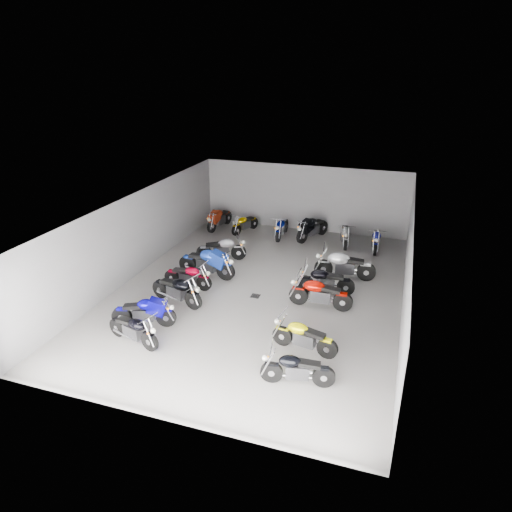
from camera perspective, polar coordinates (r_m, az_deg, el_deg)
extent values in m
plane|color=gray|center=(16.79, 0.47, -4.27)|extent=(14.00, 14.00, 0.00)
cube|color=slate|center=(22.53, 6.02, 7.21)|extent=(10.00, 0.10, 3.20)
cube|color=slate|center=(18.18, -14.70, 2.65)|extent=(0.10, 14.00, 3.20)
cube|color=slate|center=(15.46, 18.41, -1.47)|extent=(0.10, 14.00, 3.20)
cube|color=black|center=(15.57, 0.51, 6.31)|extent=(10.00, 14.00, 0.04)
cube|color=black|center=(16.37, -0.07, -5.01)|extent=(0.32, 0.32, 0.01)
cylinder|color=black|center=(13.70, -13.14, -10.36)|extent=(0.61, 0.28, 0.60)
cylinder|color=black|center=(14.62, -16.87, -8.51)|extent=(0.62, 0.30, 0.60)
cube|color=#2D2D30|center=(14.10, -15.11, -9.08)|extent=(0.67, 0.44, 0.38)
ellipsoid|color=black|center=(13.81, -14.66, -8.30)|extent=(0.72, 0.54, 0.34)
cube|color=black|center=(14.17, -16.04, -7.77)|extent=(0.62, 0.41, 0.17)
cylinder|color=black|center=(14.74, -11.15, -7.54)|extent=(0.64, 0.29, 0.63)
cylinder|color=black|center=(15.13, -16.43, -7.24)|extent=(0.64, 0.31, 0.63)
cube|color=#2D2D30|center=(14.87, -13.86, -7.07)|extent=(0.69, 0.46, 0.39)
ellipsoid|color=#08048D|center=(14.66, -13.16, -6.05)|extent=(0.75, 0.56, 0.35)
cube|color=black|center=(14.83, -15.13, -6.08)|extent=(0.65, 0.43, 0.18)
cylinder|color=black|center=(15.54, -7.84, -5.52)|extent=(0.68, 0.30, 0.66)
cylinder|color=black|center=(16.48, -11.81, -4.07)|extent=(0.68, 0.32, 0.66)
cube|color=#2D2D30|center=(15.95, -9.91, -4.45)|extent=(0.73, 0.48, 0.41)
ellipsoid|color=black|center=(15.66, -9.38, -3.59)|extent=(0.79, 0.58, 0.37)
cube|color=black|center=(16.03, -10.85, -3.21)|extent=(0.68, 0.44, 0.19)
cylinder|color=black|center=(16.74, -6.51, -3.38)|extent=(0.60, 0.15, 0.59)
cylinder|color=black|center=(17.36, -10.43, -2.62)|extent=(0.60, 0.17, 0.59)
cube|color=#2D2D30|center=(17.00, -8.52, -2.72)|extent=(0.62, 0.31, 0.37)
ellipsoid|color=maroon|center=(16.78, -7.98, -1.93)|extent=(0.65, 0.40, 0.33)
cube|color=black|center=(17.03, -9.44, -1.77)|extent=(0.58, 0.29, 0.17)
cylinder|color=black|center=(17.42, -3.80, -1.91)|extent=(0.74, 0.21, 0.73)
cylinder|color=black|center=(18.19, -8.47, -1.01)|extent=(0.75, 0.24, 0.73)
cube|color=#2D2D30|center=(17.74, -6.20, -1.12)|extent=(0.77, 0.41, 0.46)
ellipsoid|color=#1B3EB5|center=(17.48, -5.53, -0.16)|extent=(0.82, 0.53, 0.41)
cube|color=black|center=(17.79, -7.27, 0.02)|extent=(0.72, 0.38, 0.21)
cylinder|color=black|center=(19.22, -2.19, 0.45)|extent=(0.65, 0.36, 0.65)
cylinder|color=black|center=(19.26, -6.54, 0.36)|extent=(0.66, 0.38, 0.65)
cube|color=#2D2D30|center=(19.18, -4.37, 0.68)|extent=(0.72, 0.52, 0.40)
ellipsoid|color=#A6A5AB|center=(19.06, -3.74, 1.59)|extent=(0.79, 0.63, 0.36)
cube|color=black|center=(19.09, -5.37, 1.44)|extent=(0.67, 0.49, 0.18)
cylinder|color=black|center=(12.22, 1.96, -14.30)|extent=(0.61, 0.23, 0.59)
cylinder|color=black|center=(12.19, 8.47, -14.70)|extent=(0.61, 0.24, 0.59)
cube|color=#2D2D30|center=(12.13, 5.22, -14.18)|extent=(0.64, 0.38, 0.37)
ellipsoid|color=black|center=(11.96, 4.27, -12.98)|extent=(0.69, 0.48, 0.33)
cube|color=black|center=(11.97, 6.72, -13.27)|extent=(0.60, 0.36, 0.17)
cylinder|color=black|center=(13.61, 3.32, -9.93)|extent=(0.62, 0.22, 0.61)
cylinder|color=black|center=(13.21, 8.90, -11.34)|extent=(0.63, 0.24, 0.61)
cube|color=#2D2D30|center=(13.35, 6.08, -10.30)|extent=(0.66, 0.38, 0.38)
ellipsoid|color=#D8D402|center=(13.24, 5.28, -8.98)|extent=(0.70, 0.48, 0.34)
cube|color=black|center=(13.11, 7.38, -9.64)|extent=(0.62, 0.36, 0.17)
cylinder|color=black|center=(15.77, 5.34, -4.93)|extent=(0.67, 0.14, 0.67)
cylinder|color=black|center=(15.57, 10.79, -5.66)|extent=(0.67, 0.16, 0.67)
cube|color=#2D2D30|center=(15.60, 8.06, -4.96)|extent=(0.68, 0.32, 0.42)
ellipsoid|color=#990901|center=(15.48, 7.30, -3.76)|extent=(0.71, 0.42, 0.38)
cube|color=black|center=(15.43, 9.34, -4.17)|extent=(0.64, 0.30, 0.19)
cylinder|color=black|center=(16.61, 6.16, -3.50)|extent=(0.65, 0.22, 0.64)
cylinder|color=black|center=(16.61, 11.15, -3.83)|extent=(0.65, 0.24, 0.64)
cube|color=#2D2D30|center=(16.55, 8.68, -3.36)|extent=(0.69, 0.39, 0.40)
ellipsoid|color=black|center=(16.41, 7.98, -2.31)|extent=(0.73, 0.50, 0.36)
cube|color=black|center=(16.43, 9.85, -2.56)|extent=(0.64, 0.37, 0.18)
cylinder|color=black|center=(17.83, 8.42, -1.55)|extent=(0.73, 0.23, 0.71)
cylinder|color=black|center=(17.85, 13.61, -1.95)|extent=(0.73, 0.25, 0.71)
cube|color=#2D2D30|center=(17.78, 11.04, -1.42)|extent=(0.76, 0.42, 0.45)
ellipsoid|color=silver|center=(17.63, 10.33, -0.31)|extent=(0.81, 0.54, 0.40)
cube|color=black|center=(17.66, 12.27, -0.59)|extent=(0.71, 0.39, 0.20)
cylinder|color=black|center=(22.40, -5.55, 3.73)|extent=(0.23, 0.67, 0.66)
cylinder|color=black|center=(23.60, -3.62, 4.80)|extent=(0.25, 0.67, 0.66)
cube|color=#2D2D30|center=(22.96, -4.57, 4.52)|extent=(0.41, 0.71, 0.41)
ellipsoid|color=maroon|center=(22.68, -4.89, 5.14)|extent=(0.51, 0.75, 0.37)
cube|color=black|center=(23.14, -4.17, 5.43)|extent=(0.38, 0.66, 0.19)
cylinder|color=black|center=(21.93, -2.46, 3.26)|extent=(0.31, 0.58, 0.57)
cylinder|color=black|center=(22.86, -0.32, 4.13)|extent=(0.33, 0.58, 0.57)
cube|color=#2D2D30|center=(22.36, -1.37, 3.92)|extent=(0.46, 0.64, 0.36)
ellipsoid|color=#D1A003|center=(22.12, -1.71, 4.49)|extent=(0.55, 0.70, 0.32)
cube|color=black|center=(22.48, -0.90, 4.71)|extent=(0.43, 0.60, 0.16)
cylinder|color=black|center=(21.15, 2.80, 2.57)|extent=(0.14, 0.62, 0.62)
cylinder|color=black|center=(22.44, 3.68, 3.77)|extent=(0.16, 0.63, 0.62)
cube|color=#2D2D30|center=(21.76, 3.26, 3.43)|extent=(0.31, 0.64, 0.39)
ellipsoid|color=#010B63|center=(21.46, 3.14, 4.03)|extent=(0.41, 0.67, 0.35)
cube|color=black|center=(21.96, 3.47, 4.36)|extent=(0.29, 0.60, 0.18)
cylinder|color=black|center=(21.06, 5.78, 2.48)|extent=(0.42, 0.69, 0.69)
cylinder|color=black|center=(22.25, 8.27, 3.50)|extent=(0.44, 0.70, 0.69)
cube|color=#2D2D30|center=(21.61, 7.07, 3.28)|extent=(0.59, 0.77, 0.43)
ellipsoid|color=black|center=(21.32, 6.74, 4.00)|extent=(0.70, 0.85, 0.39)
cube|color=black|center=(21.78, 7.66, 4.25)|extent=(0.55, 0.72, 0.20)
cylinder|color=black|center=(20.56, 11.12, 1.53)|extent=(0.23, 0.64, 0.62)
cylinder|color=black|center=(21.88, 11.00, 2.88)|extent=(0.25, 0.64, 0.62)
cube|color=#2D2D30|center=(21.19, 11.08, 2.47)|extent=(0.40, 0.67, 0.39)
ellipsoid|color=#9B9DA2|center=(20.88, 11.16, 3.07)|extent=(0.50, 0.72, 0.35)
cube|color=black|center=(21.39, 11.10, 3.45)|extent=(0.37, 0.63, 0.18)
cylinder|color=black|center=(20.29, 14.69, 0.91)|extent=(0.16, 0.63, 0.63)
cylinder|color=black|center=(21.63, 14.83, 2.28)|extent=(0.18, 0.64, 0.63)
cube|color=#2D2D30|center=(20.92, 14.79, 1.87)|extent=(0.32, 0.65, 0.39)
ellipsoid|color=navy|center=(20.61, 14.86, 2.47)|extent=(0.42, 0.69, 0.35)
cube|color=black|center=(21.13, 14.90, 2.86)|extent=(0.30, 0.61, 0.18)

